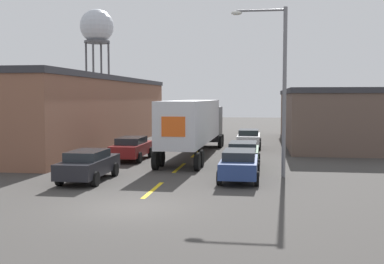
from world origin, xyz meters
The scene contains 12 objects.
ground_plane centered at (0.00, 0.00, 0.00)m, with size 160.00×160.00×0.00m, color #3D3A38.
road_centerline centered at (0.00, 10.25, 0.00)m, with size 0.20×17.23×0.01m.
warehouse_left centered at (-11.60, 22.03, 2.90)m, with size 9.93×30.07×5.80m.
warehouse_right centered at (12.59, 26.85, 2.39)m, with size 11.91×20.96×4.78m.
semi_truck centered at (0.10, 16.05, 2.34)m, with size 2.88×15.52×3.88m.
parked_car_left_near centered at (-3.66, 5.33, 0.81)m, with size 1.96×4.76×1.51m.
parked_car_right_mid centered at (3.66, 10.89, 0.81)m, with size 1.96×4.76×1.51m.
parked_car_left_far centered at (-3.66, 13.22, 0.81)m, with size 1.96×4.76×1.51m.
parked_car_right_near centered at (3.66, 6.57, 0.81)m, with size 1.96×4.76×1.51m.
parked_car_right_far centered at (3.66, 21.72, 0.81)m, with size 1.96×4.76×1.51m.
water_tower centered at (-18.59, 48.90, 13.73)m, with size 4.74×4.74×16.45m.
street_lamp centered at (5.53, 7.84, 5.00)m, with size 2.84×0.32×8.63m.
Camera 1 is at (4.81, -17.07, 4.12)m, focal length 45.00 mm.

